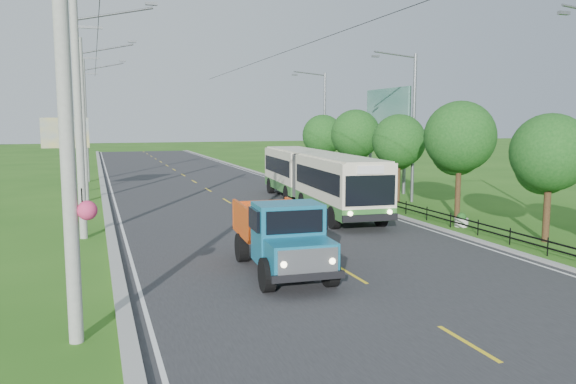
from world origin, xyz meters
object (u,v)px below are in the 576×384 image
tree_fifth (355,137)px  planter_mid (380,199)px  pole_mid (84,119)px  dump_truck (281,231)px  streetlight_mid (412,122)px  tree_fourth (398,144)px  planter_far (328,185)px  pole_nearest (69,122)px  planter_near (461,221)px  billboard_left (65,138)px  bus (316,175)px  tree_third (459,141)px  pole_far (86,120)px  pole_near (79,118)px  tree_back (323,138)px  tree_second (548,157)px  billboard_right (387,116)px  streetlight_far (323,122)px

tree_fifth → planter_mid: bearing=-101.6°
pole_mid → dump_truck: size_ratio=1.70×
pole_mid → streetlight_mid: (18.90, -7.00, -0.19)m
tree_fourth → planter_mid: 3.53m
planter_far → pole_nearest: bearing=-124.0°
planter_near → billboard_left: billboard_left is taller
tree_fifth → bus: (-5.53, -6.29, -1.98)m
tree_fifth → tree_third: bearing=-90.0°
pole_nearest → pole_far: same height
pole_near → bus: size_ratio=0.61×
tree_back → tree_fourth: bearing=-90.0°
tree_back → planter_near: bearing=-93.6°
planter_far → billboard_left: size_ratio=0.13×
tree_second → tree_third: (0.00, 6.00, 0.47)m
pole_near → dump_truck: bearing=-51.8°
tree_fourth → planter_mid: tree_fourth is taller
pole_nearest → pole_mid: size_ratio=1.00×
tree_second → billboard_right: bearing=82.2°
dump_truck → pole_far: bearing=104.1°
tree_back → planter_near: size_ratio=8.21×
pole_near → tree_back: size_ratio=1.82×
pole_nearest → streetlight_far: pole_nearest is taller
pole_far → tree_fifth: 22.25m
pole_mid → tree_second: size_ratio=1.89×
tree_fourth → bus: bearing=-177.0°
tree_fourth → pole_near: bearing=-164.2°
tree_third → tree_fourth: tree_third is taller
pole_far → dump_truck: pole_far is taller
pole_nearest → tree_second: 18.86m
pole_far → streetlight_mid: pole_far is taller
tree_second → streetlight_mid: bearing=86.2°
tree_fifth → tree_back: size_ratio=1.05×
planter_far → pole_far: bearing=146.9°
streetlight_mid → billboard_left: (-20.14, 10.00, -1.04)m
tree_fourth → streetlight_far: (0.79, 13.86, 1.32)m
planter_near → billboard_left: size_ratio=0.13×
pole_far → dump_truck: (6.21, -31.89, -3.72)m
pole_far → bus: size_ratio=0.61×
tree_fifth → tree_back: bearing=90.0°
planter_near → dump_truck: bearing=-155.3°
tree_back → streetlight_mid: bearing=-86.3°
tree_fifth → planter_near: bearing=-95.1°
planter_mid → bus: bus is taller
tree_third → billboard_right: (2.44, 11.86, 1.36)m
planter_near → dump_truck: 11.77m
pole_near → tree_fifth: bearing=31.6°
streetlight_mid → planter_near: 9.46m
streetlight_far → tree_back: bearing=-112.9°
billboard_right → streetlight_mid: bearing=-105.4°
billboard_right → pole_nearest: bearing=-131.8°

